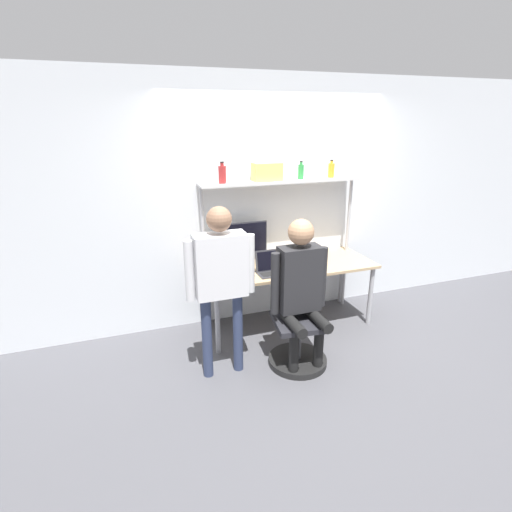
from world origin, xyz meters
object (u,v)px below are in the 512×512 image
(person_seated, at_px, (301,283))
(cell_phone, at_px, (295,270))
(bottle_amber, at_px, (331,170))
(laptop, at_px, (272,267))
(monitor, at_px, (241,240))
(office_chair, at_px, (297,335))
(bottle_red, at_px, (222,174))
(person_standing, at_px, (221,272))
(storage_box, at_px, (267,172))
(bottle_green, at_px, (301,171))

(person_seated, bearing_deg, cell_phone, 69.20)
(cell_phone, distance_m, bottle_amber, 1.21)
(laptop, bearing_deg, monitor, 116.47)
(office_chair, bearing_deg, monitor, 103.94)
(monitor, xyz_separation_m, bottle_red, (-0.20, -0.02, 0.73))
(monitor, height_order, bottle_amber, bottle_amber)
(person_standing, bearing_deg, person_seated, -8.90)
(office_chair, distance_m, storage_box, 1.71)
(office_chair, height_order, person_seated, person_seated)
(office_chair, bearing_deg, bottle_amber, 49.47)
(storage_box, bearing_deg, person_seated, -92.97)
(laptop, height_order, office_chair, laptop)
(monitor, distance_m, person_standing, 1.02)
(monitor, height_order, laptop, monitor)
(person_standing, distance_m, bottle_red, 1.16)
(office_chair, height_order, person_standing, person_standing)
(person_standing, bearing_deg, laptop, 36.73)
(storage_box, bearing_deg, bottle_green, 0.00)
(cell_phone, relative_size, storage_box, 0.49)
(person_standing, height_order, bottle_amber, bottle_amber)
(person_seated, height_order, bottle_red, bottle_red)
(laptop, xyz_separation_m, bottle_green, (0.48, 0.38, 0.90))
(monitor, height_order, office_chair, monitor)
(monitor, distance_m, bottle_amber, 1.27)
(monitor, relative_size, bottle_amber, 3.04)
(bottle_amber, height_order, bottle_green, same)
(cell_phone, height_order, bottle_green, bottle_green)
(office_chair, relative_size, bottle_amber, 4.77)
(office_chair, bearing_deg, person_standing, 174.78)
(cell_phone, xyz_separation_m, person_standing, (-0.93, -0.47, 0.27))
(monitor, relative_size, bottle_red, 2.70)
(office_chair, height_order, bottle_red, bottle_red)
(person_seated, xyz_separation_m, bottle_amber, (0.82, 1.00, 0.85))
(bottle_green, bearing_deg, laptop, -141.43)
(laptop, bearing_deg, storage_box, 77.30)
(person_seated, bearing_deg, office_chair, 82.74)
(storage_box, bearing_deg, cell_phone, -68.22)
(person_standing, height_order, bottle_green, bottle_green)
(person_seated, height_order, bottle_amber, bottle_amber)
(person_seated, xyz_separation_m, person_standing, (-0.71, 0.11, 0.16))
(cell_phone, xyz_separation_m, person_seated, (-0.22, -0.58, 0.11))
(bottle_amber, xyz_separation_m, storage_box, (-0.77, 0.00, 0.01))
(monitor, xyz_separation_m, bottle_amber, (1.05, -0.02, 0.72))
(laptop, height_order, person_standing, person_standing)
(person_standing, relative_size, storage_box, 5.16)
(office_chair, bearing_deg, person_seated, -97.26)
(cell_phone, height_order, office_chair, office_chair)
(bottle_amber, relative_size, bottle_red, 0.89)
(monitor, bearing_deg, bottle_red, -174.45)
(cell_phone, relative_size, bottle_red, 0.69)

